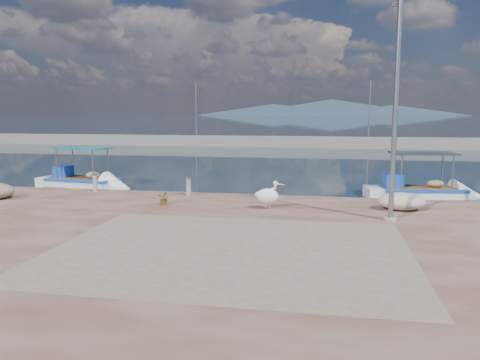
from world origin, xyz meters
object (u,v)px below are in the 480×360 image
boat_left (83,184)px  lamp_post (395,118)px  bollard_near (189,186)px  boat_right (420,194)px  pelican (268,196)px

boat_left → lamp_post: (14.86, -7.29, 3.60)m
lamp_post → bollard_near: lamp_post is taller
boat_left → boat_right: bearing=8.9°
boat_left → boat_right: (17.12, -0.07, 0.00)m
pelican → bollard_near: bearing=156.7°
pelican → boat_right: bearing=51.6°
pelican → bollard_near: 4.23m
boat_right → lamp_post: lamp_post is taller
lamp_post → boat_right: bearing=72.6°
boat_right → bollard_near: size_ratio=6.93×
boat_right → bollard_near: boat_right is taller
boat_right → lamp_post: (-2.27, -7.23, 3.60)m
boat_left → boat_right: boat_right is taller
boat_right → pelican: (-6.39, -6.17, 0.80)m
pelican → lamp_post: size_ratio=0.16×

